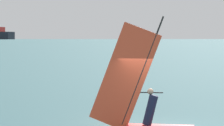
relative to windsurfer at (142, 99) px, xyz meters
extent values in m
cylinder|color=black|center=(0.02, -0.01, 1.01)|extent=(1.42, 0.67, 3.89)
cube|color=#E54C2D|center=(-0.56, 0.24, 0.79)|extent=(2.44, 1.10, 3.94)
cylinder|color=black|center=(0.04, -0.02, 0.24)|extent=(1.32, 0.61, 0.04)
cylinder|color=#191E38|center=(0.28, -0.12, -0.38)|extent=(0.65, 0.52, 1.13)
sphere|color=tan|center=(0.28, -0.12, 0.28)|extent=(0.22, 0.22, 0.22)
cube|color=#4C564C|center=(365.73, 1355.67, 14.75)|extent=(928.26, 635.33, 31.58)
camera|label=1|loc=(-5.56, -18.00, 2.21)|focal=84.97mm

